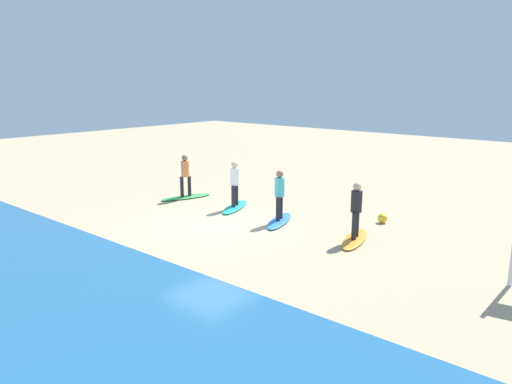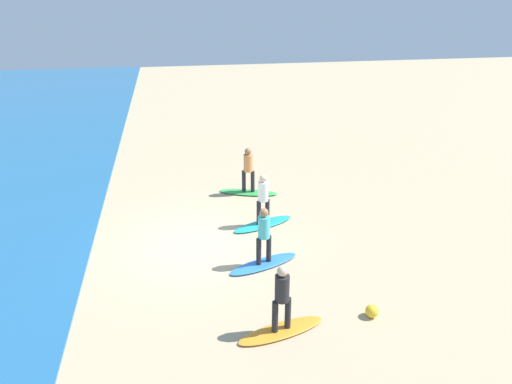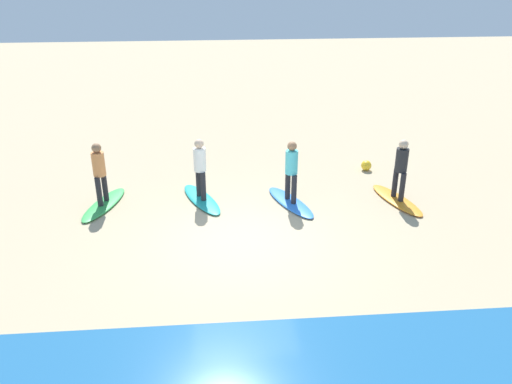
{
  "view_description": "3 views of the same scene",
  "coord_description": "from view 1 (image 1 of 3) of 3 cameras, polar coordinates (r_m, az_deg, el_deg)",
  "views": [
    {
      "loc": [
        -10.81,
        10.47,
        4.54
      ],
      "look_at": [
        -1.3,
        -0.7,
        1.2
      ],
      "focal_mm": 34.34,
      "sensor_mm": 36.0,
      "label": 1
    },
    {
      "loc": [
        -13.28,
        0.3,
        7.53
      ],
      "look_at": [
        0.71,
        -1.91,
        1.29
      ],
      "focal_mm": 35.97,
      "sensor_mm": 36.0,
      "label": 2
    },
    {
      "loc": [
        0.57,
        10.49,
        6.06
      ],
      "look_at": [
        -0.39,
        -1.01,
        0.74
      ],
      "focal_mm": 36.72,
      "sensor_mm": 36.0,
      "label": 3
    }
  ],
  "objects": [
    {
      "name": "ground_plane",
      "position": [
        15.72,
        -5.29,
        -4.01
      ],
      "size": [
        60.0,
        60.0,
        0.0
      ],
      "primitive_type": "plane",
      "color": "tan"
    },
    {
      "name": "surfer_green",
      "position": [
        19.35,
        -8.24,
        2.28
      ],
      "size": [
        0.32,
        0.45,
        1.64
      ],
      "color": "#232328",
      "rests_on": "surfboard_green"
    },
    {
      "name": "surfboard_teal",
      "position": [
        17.85,
        -2.47,
        -1.76
      ],
      "size": [
        1.33,
        2.15,
        0.09
      ],
      "primitive_type": "ellipsoid",
      "rotation": [
        0.0,
        0.0,
        1.97
      ],
      "color": "teal",
      "rests_on": "ground"
    },
    {
      "name": "surfer_teal",
      "position": [
        17.63,
        -2.5,
        1.37
      ],
      "size": [
        0.32,
        0.43,
        1.64
      ],
      "color": "#232328",
      "rests_on": "surfboard_teal"
    },
    {
      "name": "surfer_orange",
      "position": [
        14.28,
        11.6,
        -1.63
      ],
      "size": [
        0.32,
        0.45,
        1.64
      ],
      "color": "#232328",
      "rests_on": "surfboard_orange"
    },
    {
      "name": "beach_ball",
      "position": [
        16.51,
        14.52,
        -2.98
      ],
      "size": [
        0.31,
        0.31,
        0.31
      ],
      "primitive_type": "sphere",
      "color": "yellow",
      "rests_on": "ground"
    },
    {
      "name": "surfer_blue",
      "position": [
        15.87,
        2.76,
        0.07
      ],
      "size": [
        0.32,
        0.44,
        1.64
      ],
      "color": "#232328",
      "rests_on": "surfboard_blue"
    },
    {
      "name": "surfboard_orange",
      "position": [
        14.55,
        11.43,
        -5.41
      ],
      "size": [
        1.13,
        2.17,
        0.09
      ],
      "primitive_type": "ellipsoid",
      "rotation": [
        0.0,
        0.0,
        1.86
      ],
      "color": "orange",
      "rests_on": "ground"
    },
    {
      "name": "surfboard_blue",
      "position": [
        16.12,
        2.72,
        -3.37
      ],
      "size": [
        1.31,
        2.16,
        0.09
      ],
      "primitive_type": "ellipsoid",
      "rotation": [
        0.0,
        0.0,
        1.96
      ],
      "color": "blue",
      "rests_on": "ground"
    },
    {
      "name": "surfboard_green",
      "position": [
        19.56,
        -8.15,
        -0.58
      ],
      "size": [
        1.16,
        2.17,
        0.09
      ],
      "primitive_type": "ellipsoid",
      "rotation": [
        0.0,
        0.0,
        1.27
      ],
      "color": "green",
      "rests_on": "ground"
    }
  ]
}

